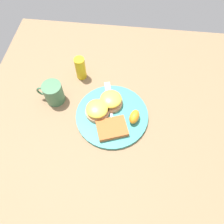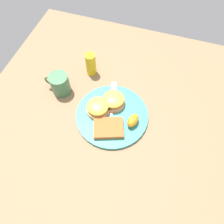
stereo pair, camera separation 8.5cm
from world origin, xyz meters
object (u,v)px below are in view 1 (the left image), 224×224
Objects in this scene: orange_wedge at (134,117)px; cup at (53,93)px; sandwich_benedict_right at (97,110)px; condiment_bottle at (81,68)px; fork at (110,102)px; sandwich_benedict_left at (111,100)px; hashbrown_patty at (112,128)px.

orange_wedge is 0.55× the size of cup.
condiment_bottle is at bearing -62.20° from sandwich_benedict_right.
sandwich_benedict_right is 0.41× the size of fork.
sandwich_benedict_right is at bearing -5.16° from orange_wedge.
orange_wedge is at bearing 174.84° from sandwich_benedict_right.
fork is at bearing -179.17° from cup.
condiment_bottle reaches higher than orange_wedge.
fork is at bearing -57.21° from sandwich_benedict_left.
sandwich_benedict_left is at bearing 178.92° from cup.
fork is at bearing -34.44° from orange_wedge.
cup reaches higher than orange_wedge.
fork is 2.14× the size of condiment_bottle.
sandwich_benedict_left is 1.00× the size of sandwich_benedict_right.
fork is (0.00, -0.01, -0.02)m from sandwich_benedict_left.
condiment_bottle is (0.25, -0.20, 0.02)m from orange_wedge.
cup is at bearing -16.13° from sandwich_benedict_right.
fork is at bearing 137.28° from condiment_bottle.
cup is 0.16m from condiment_bottle.
cup is (0.23, 0.00, 0.03)m from fork.
condiment_bottle is (0.15, -0.14, 0.01)m from sandwich_benedict_left.
cup is at bearing -25.45° from hashbrown_patty.
sandwich_benedict_right is 1.55× the size of orange_wedge.
sandwich_benedict_left is at bearing 122.79° from fork.
hashbrown_patty is 0.13m from fork.
condiment_bottle is at bearing -43.37° from sandwich_benedict_left.
condiment_bottle is at bearing -42.72° from fork.
condiment_bottle reaches higher than fork.
sandwich_benedict_right is 0.08m from fork.
orange_wedge is at bearing 145.56° from fork.
condiment_bottle reaches higher than cup.
fork is at bearing -126.90° from sandwich_benedict_right.
orange_wedge is 0.13m from fork.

